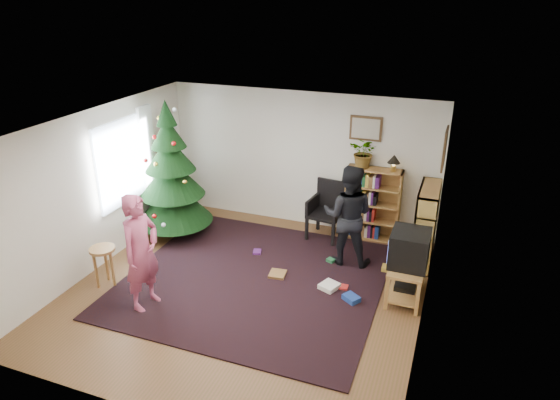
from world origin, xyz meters
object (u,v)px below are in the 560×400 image
(bookshelf_back, at_px, (372,203))
(table_lamp, at_px, (394,160))
(picture_back, at_px, (366,128))
(picture_right, at_px, (445,149))
(christmas_tree, at_px, (172,181))
(armchair, at_px, (328,207))
(tv_stand, at_px, (406,278))
(stool, at_px, (103,256))
(potted_plant, at_px, (365,152))
(bookshelf_right, at_px, (426,225))
(person_by_chair, at_px, (348,215))
(crt_tv, at_px, (409,248))
(person_standing, at_px, (141,252))

(bookshelf_back, xyz_separation_m, table_lamp, (0.30, 0.00, 0.83))
(picture_back, relative_size, bookshelf_back, 0.42)
(picture_right, relative_size, christmas_tree, 0.24)
(armchair, bearing_deg, bookshelf_back, 22.13)
(christmas_tree, distance_m, bookshelf_back, 3.54)
(picture_back, xyz_separation_m, christmas_tree, (-3.12, -1.22, -0.93))
(tv_stand, height_order, stool, stool)
(potted_plant, bearing_deg, bookshelf_right, -25.84)
(person_by_chair, bearing_deg, bookshelf_right, -163.99)
(bookshelf_back, bearing_deg, person_by_chair, -101.39)
(bookshelf_right, height_order, potted_plant, potted_plant)
(tv_stand, xyz_separation_m, armchair, (-1.59, 1.50, 0.23))
(crt_tv, bearing_deg, picture_back, 120.16)
(christmas_tree, height_order, table_lamp, christmas_tree)
(christmas_tree, bearing_deg, bookshelf_back, 17.92)
(christmas_tree, distance_m, person_standing, 2.25)
(picture_back, bearing_deg, person_standing, -124.92)
(stool, bearing_deg, person_standing, -14.86)
(bookshelf_right, bearing_deg, crt_tv, 173.85)
(picture_back, distance_m, picture_right, 1.51)
(person_by_chair, bearing_deg, tv_stand, 141.30)
(tv_stand, bearing_deg, person_by_chair, 146.40)
(picture_back, xyz_separation_m, bookshelf_right, (1.19, -0.70, -1.29))
(picture_back, xyz_separation_m, person_standing, (-2.31, -3.31, -1.11))
(person_standing, height_order, table_lamp, person_standing)
(tv_stand, distance_m, table_lamp, 2.13)
(crt_tv, xyz_separation_m, person_standing, (-3.38, -1.48, 0.04))
(tv_stand, height_order, person_by_chair, person_by_chair)
(stool, relative_size, person_by_chair, 0.37)
(picture_right, distance_m, potted_plant, 1.47)
(person_standing, bearing_deg, armchair, -22.59)
(picture_back, distance_m, armchair, 1.53)
(christmas_tree, height_order, potted_plant, christmas_tree)
(picture_right, xyz_separation_m, person_by_chair, (-1.30, -0.42, -1.12))
(potted_plant, relative_size, table_lamp, 1.87)
(picture_back, relative_size, armchair, 0.54)
(picture_right, bearing_deg, tv_stand, -102.92)
(bookshelf_right, relative_size, person_standing, 0.77)
(bookshelf_back, relative_size, table_lamp, 4.54)
(christmas_tree, bearing_deg, person_standing, -69.04)
(person_standing, bearing_deg, christmas_tree, 29.43)
(tv_stand, bearing_deg, picture_right, 77.08)
(person_standing, bearing_deg, picture_back, -26.45)
(person_by_chair, xyz_separation_m, potted_plant, (0.00, 1.01, 0.74))
(bookshelf_right, relative_size, person_by_chair, 0.78)
(christmas_tree, bearing_deg, table_lamp, 16.53)
(christmas_tree, height_order, bookshelf_back, christmas_tree)
(picture_back, xyz_separation_m, table_lamp, (0.53, -0.14, -0.46))
(crt_tv, distance_m, armchair, 2.20)
(crt_tv, bearing_deg, picture_right, 76.94)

